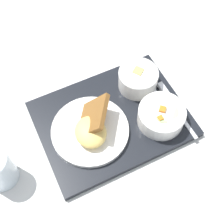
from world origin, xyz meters
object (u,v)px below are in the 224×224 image
Objects in this scene: bowl_salad at (161,115)px; knife at (169,98)px; plate_main at (91,129)px; spoon at (162,106)px; bowl_soup at (138,78)px.

knife is (-0.06, -0.05, -0.02)m from bowl_salad.
plate_main is 1.49× the size of spoon.
plate_main is (0.19, -0.04, -0.01)m from bowl_salad.
bowl_soup is at bearing -158.53° from spoon.
plate_main reaches higher than spoon.
bowl_soup is at bearing -145.28° from knife.
knife reaches higher than spoon.
spoon is at bearing 109.75° from bowl_soup.
spoon is at bearing 179.55° from plate_main.
knife is 1.40× the size of spoon.
bowl_salad is 0.13m from bowl_soup.
spoon is (-0.03, 0.09, -0.03)m from bowl_soup.
bowl_salad is 0.91× the size of spoon.
bowl_soup is 0.58× the size of knife.
bowl_soup is 0.10m from knife.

